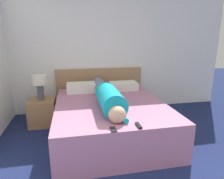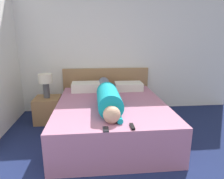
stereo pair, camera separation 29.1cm
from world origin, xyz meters
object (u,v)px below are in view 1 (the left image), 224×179
(person_lying, at_px, (107,96))
(tv_remote, at_px, (139,125))
(pillow_near_headboard, at_px, (82,88))
(pillow_second, at_px, (123,86))
(table_lamp, at_px, (40,83))
(bed, at_px, (110,119))
(cell_phone, at_px, (113,129))
(nightstand, at_px, (42,112))

(person_lying, xyz_separation_m, tv_remote, (0.22, -0.82, -0.13))
(pillow_near_headboard, distance_m, pillow_second, 0.80)
(person_lying, xyz_separation_m, pillow_near_headboard, (-0.34, 0.81, -0.06))
(pillow_second, bearing_deg, person_lying, -119.69)
(pillow_second, bearing_deg, tv_remote, -98.56)
(table_lamp, bearing_deg, pillow_near_headboard, 8.48)
(person_lying, distance_m, tv_remote, 0.85)
(bed, height_order, pillow_second, pillow_second)
(pillow_second, relative_size, cell_phone, 3.97)
(bed, xyz_separation_m, nightstand, (-1.12, 0.62, -0.04))
(bed, xyz_separation_m, person_lying, (-0.06, -0.09, 0.41))
(bed, height_order, tv_remote, tv_remote)
(table_lamp, height_order, pillow_second, table_lamp)
(tv_remote, height_order, cell_phone, tv_remote)
(nightstand, bearing_deg, pillow_second, 4.03)
(pillow_second, bearing_deg, table_lamp, -175.97)
(bed, xyz_separation_m, tv_remote, (0.16, -0.91, 0.28))
(pillow_near_headboard, height_order, pillow_second, pillow_near_headboard)
(nightstand, height_order, tv_remote, tv_remote)
(table_lamp, xyz_separation_m, tv_remote, (1.28, -1.52, -0.21))
(tv_remote, relative_size, cell_phone, 1.15)
(pillow_near_headboard, bearing_deg, table_lamp, -171.52)
(cell_phone, bearing_deg, pillow_second, 71.70)
(person_lying, bearing_deg, cell_phone, -95.70)
(nightstand, height_order, pillow_second, pillow_second)
(table_lamp, height_order, tv_remote, table_lamp)
(table_lamp, distance_m, cell_phone, 1.84)
(pillow_near_headboard, xyz_separation_m, pillow_second, (0.80, 0.00, -0.01))
(pillow_second, distance_m, cell_phone, 1.75)
(person_lying, height_order, pillow_near_headboard, person_lying)
(nightstand, height_order, person_lying, person_lying)
(tv_remote, bearing_deg, nightstand, 129.92)
(pillow_near_headboard, height_order, tv_remote, pillow_near_headboard)
(nightstand, xyz_separation_m, cell_phone, (0.97, -1.55, 0.31))
(bed, height_order, cell_phone, cell_phone)
(table_lamp, distance_m, person_lying, 1.27)
(nightstand, height_order, cell_phone, cell_phone)
(cell_phone, bearing_deg, bed, 81.19)
(bed, distance_m, table_lamp, 1.37)
(bed, relative_size, tv_remote, 13.38)
(tv_remote, bearing_deg, pillow_second, 81.44)
(pillow_near_headboard, distance_m, tv_remote, 1.73)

